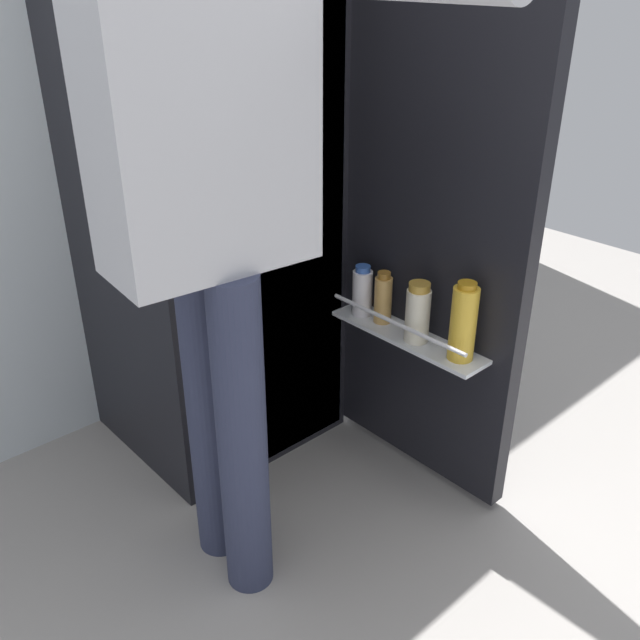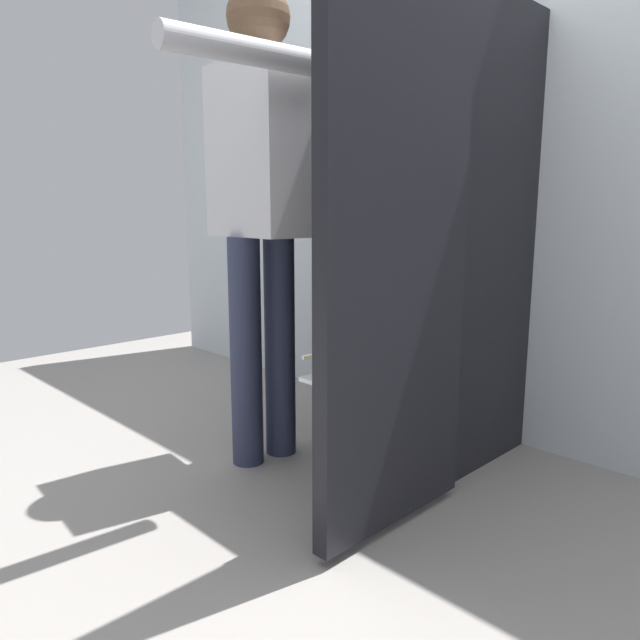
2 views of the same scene
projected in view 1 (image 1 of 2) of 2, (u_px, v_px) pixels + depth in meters
The scene contains 4 objects.
ground_plane at pixel (325, 499), 2.09m from camera, with size 5.35×5.35×0.00m, color gray.
kitchen_wall at pixel (130, 46), 2.12m from camera, with size 4.40×0.10×2.45m, color silver.
refrigerator at pixel (222, 192), 2.04m from camera, with size 0.69×1.22×1.69m.
person at pixel (211, 179), 1.41m from camera, with size 0.56×0.79×1.74m.
Camera 1 is at (-1.09, -1.18, 1.44)m, focal length 38.59 mm.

